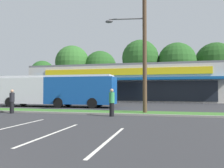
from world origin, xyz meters
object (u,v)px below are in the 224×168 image
pedestrian_by_pole (12,101)px  city_bus (55,90)px  utility_pole (143,43)px  pedestrian_near_bench (112,102)px

pedestrian_by_pole → city_bus: bearing=-55.7°
utility_pole → pedestrian_by_pole: bearing=-169.5°
pedestrian_near_bench → pedestrian_by_pole: pedestrian_near_bench is taller
city_bus → pedestrian_near_bench: (7.88, -7.19, -0.85)m
utility_pole → pedestrian_near_bench: size_ratio=5.31×
pedestrian_near_bench → pedestrian_by_pole: 7.69m
utility_pole → pedestrian_by_pole: (-9.52, -1.76, -4.28)m
pedestrian_near_bench → pedestrian_by_pole: bearing=-48.4°
utility_pole → pedestrian_near_bench: 5.02m
utility_pole → pedestrian_near_bench: bearing=-133.5°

